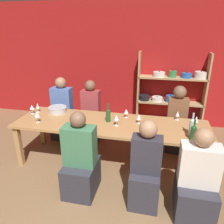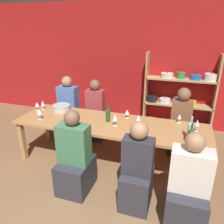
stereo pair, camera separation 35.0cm
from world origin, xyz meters
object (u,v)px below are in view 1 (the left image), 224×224
at_px(person_near_b, 196,185).
at_px(wine_glass_red_a, 126,111).
at_px(wine_glass_red_b, 139,117).
at_px(cell_phone, 75,128).
at_px(wine_glass_empty_b, 32,107).
at_px(wine_bottle_dark, 193,132).
at_px(wine_glass_white_c, 196,119).
at_px(wine_glass_red_c, 38,106).
at_px(person_far_c, 91,118).
at_px(person_near_c, 145,173).
at_px(dining_table, 111,127).
at_px(person_far_a, 63,116).
at_px(wine_glass_empty_a, 37,114).
at_px(wine_glass_white_a, 178,114).
at_px(mixing_bowl, 58,109).
at_px(wine_bottle_amber, 192,126).
at_px(person_near_a, 81,164).
at_px(person_far_b, 176,126).
at_px(wine_glass_white_b, 116,118).
at_px(shelf_unit, 170,99).
at_px(wine_bottle_green, 108,115).

bearing_deg(person_near_b, wine_glass_red_a, 132.72).
bearing_deg(wine_glass_red_b, cell_phone, -157.20).
bearing_deg(wine_glass_empty_b, wine_glass_red_b, -0.10).
relative_size(wine_bottle_dark, wine_glass_white_c, 1.60).
bearing_deg(wine_bottle_dark, wine_glass_red_c, 169.36).
bearing_deg(person_far_c, wine_glass_red_b, 146.20).
bearing_deg(person_near_c, dining_table, 128.73).
height_order(wine_glass_red_a, cell_phone, wine_glass_red_a).
height_order(wine_glass_empty_b, person_far_a, person_far_a).
height_order(wine_glass_red_c, person_far_a, person_far_a).
distance_m(wine_glass_empty_a, person_far_a, 1.04).
relative_size(wine_glass_red_a, person_far_a, 0.12).
xyz_separation_m(wine_glass_empty_a, wine_glass_white_a, (2.18, 0.58, -0.03)).
height_order(wine_bottle_dark, person_near_b, person_near_b).
distance_m(mixing_bowl, wine_glass_empty_a, 0.50).
distance_m(mixing_bowl, wine_glass_empty_b, 0.44).
distance_m(dining_table, mixing_bowl, 1.07).
distance_m(mixing_bowl, wine_glass_white_c, 2.33).
bearing_deg(wine_bottle_amber, wine_bottle_dark, -87.05).
bearing_deg(person_near_b, dining_table, 146.09).
relative_size(wine_glass_red_c, cell_phone, 1.07).
xyz_separation_m(wine_bottle_dark, wine_glass_white_a, (-0.17, 0.65, -0.01)).
relative_size(dining_table, person_near_a, 2.56).
xyz_separation_m(wine_glass_empty_a, person_far_c, (0.57, 0.99, -0.41)).
height_order(wine_glass_red_b, cell_phone, wine_glass_red_b).
bearing_deg(person_far_b, wine_glass_white_c, 110.91).
distance_m(wine_glass_white_c, person_near_c, 1.19).
bearing_deg(wine_glass_white_b, wine_glass_empty_b, 173.77).
relative_size(wine_bottle_amber, person_near_a, 0.28).
bearing_deg(wine_glass_empty_b, person_far_b, 13.84).
xyz_separation_m(shelf_unit, person_near_a, (-1.21, -2.48, -0.23)).
bearing_deg(wine_glass_empty_b, cell_phone, -22.16).
bearing_deg(person_near_a, wine_bottle_amber, 22.78).
relative_size(wine_glass_empty_b, person_far_c, 0.13).
distance_m(wine_glass_white_a, wine_glass_white_c, 0.35).
height_order(shelf_unit, wine_glass_white_b, shelf_unit).
bearing_deg(cell_phone, mixing_bowl, 135.10).
distance_m(person_far_a, person_near_c, 2.34).
relative_size(wine_glass_red_b, person_far_a, 0.12).
relative_size(dining_table, wine_bottle_green, 9.95).
height_order(wine_bottle_dark, person_far_c, person_far_c).
height_order(wine_glass_white_a, wine_glass_white_b, wine_glass_white_b).
height_order(wine_glass_white_b, wine_glass_white_c, same).
bearing_deg(wine_glass_empty_b, wine_glass_white_c, 0.47).
relative_size(wine_glass_empty_a, wine_glass_white_c, 1.00).
bearing_deg(wine_bottle_green, wine_glass_empty_a, -166.16).
xyz_separation_m(shelf_unit, wine_glass_white_a, (0.07, -1.36, 0.17)).
bearing_deg(wine_glass_white_b, person_far_a, 147.41).
bearing_deg(cell_phone, wine_glass_white_a, 23.12).
height_order(wine_bottle_green, wine_glass_white_a, wine_bottle_green).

